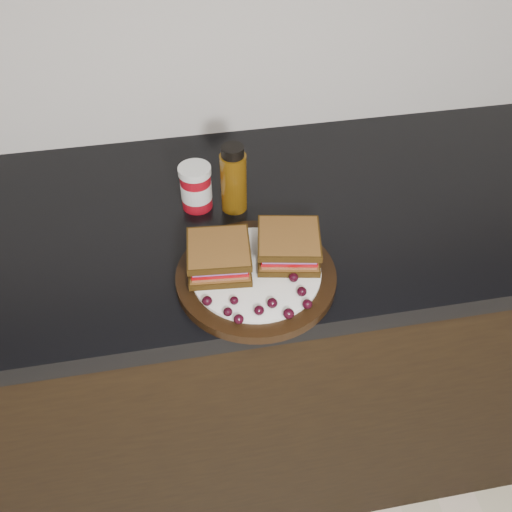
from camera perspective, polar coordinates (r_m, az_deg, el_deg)
The scene contains 28 objects.
base_cabinets at distance 1.49m, azimuth 1.09°, elevation -9.41°, with size 3.96×0.58×0.86m, color black.
countertop at distance 1.16m, azimuth 1.39°, elevation 3.86°, with size 3.98×0.60×0.04m, color black.
plate at distance 1.00m, azimuth 0.00°, elevation -2.09°, with size 0.28×0.28×0.02m, color black.
sandwich_left at distance 0.98m, azimuth -3.71°, elevation -0.08°, with size 0.11×0.11×0.05m, color brown, non-canonical shape.
sandwich_right at distance 1.00m, azimuth 3.28°, elevation 1.02°, with size 0.11×0.11×0.05m, color brown, non-canonical shape.
grape_0 at distance 0.93m, azimuth -4.91°, elevation -4.49°, with size 0.02×0.02×0.02m, color black.
grape_1 at distance 0.93m, azimuth -2.20°, elevation -4.47°, with size 0.01×0.01×0.01m, color black.
grape_2 at distance 0.92m, azimuth -2.83°, elevation -5.60°, with size 0.02×0.02×0.01m, color black.
grape_3 at distance 0.90m, azimuth -1.73°, elevation -6.32°, with size 0.02×0.02×0.02m, color black.
grape_4 at distance 0.92m, azimuth 0.31°, elevation -5.45°, with size 0.02×0.02×0.02m, color black.
grape_5 at distance 0.93m, azimuth 1.63°, elevation -4.73°, with size 0.02×0.02×0.02m, color black.
grape_6 at distance 0.91m, azimuth 3.28°, elevation -5.77°, with size 0.02×0.02×0.02m, color black.
grape_7 at distance 0.93m, azimuth 5.14°, elevation -4.81°, with size 0.02×0.02×0.02m, color black.
grape_8 at distance 0.95m, azimuth 4.60°, elevation -3.57°, with size 0.02×0.02×0.02m, color black.
grape_9 at distance 0.97m, azimuth 3.78°, elevation -2.16°, with size 0.02×0.02×0.02m, color black.
grape_10 at distance 1.00m, azimuth 5.53°, elevation -0.41°, with size 0.02×0.02×0.02m, color black.
grape_11 at distance 0.99m, azimuth 4.12°, elevation -0.45°, with size 0.02×0.02×0.02m, color black.
grape_12 at distance 1.01m, azimuth 4.58°, elevation 0.26°, with size 0.02×0.02×0.02m, color black.
grape_13 at distance 1.03m, azimuth 2.96°, elevation 1.47°, with size 0.02×0.02×0.02m, color black.
grape_14 at distance 1.01m, azimuth -3.50°, elevation 0.33°, with size 0.02×0.02×0.02m, color black.
grape_15 at distance 0.99m, azimuth -3.73°, elevation -0.66°, with size 0.02×0.02×0.02m, color black.
grape_16 at distance 0.97m, azimuth -5.03°, elevation -1.79°, with size 0.02×0.02×0.02m, color black.
grape_17 at distance 0.97m, azimuth -4.22°, elevation -1.78°, with size 0.02×0.02×0.02m, color black.
grape_18 at distance 1.00m, azimuth -3.77°, elevation -0.03°, with size 0.02×0.02×0.02m, color black.
grape_19 at distance 1.00m, azimuth -4.00°, elevation -0.03°, with size 0.02×0.02×0.02m, color black.
grape_20 at distance 0.96m, azimuth -3.22°, elevation -2.20°, with size 0.02×0.02×0.02m, color black.
condiment_jar at distance 1.13m, azimuth -6.02°, elevation 6.85°, with size 0.06×0.06×0.09m, color maroon.
oil_bottle at distance 1.11m, azimuth -2.26°, elevation 7.76°, with size 0.05×0.05×0.14m, color #533308.
Camera 1 is at (-0.19, 0.84, 1.63)m, focal length 40.00 mm.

